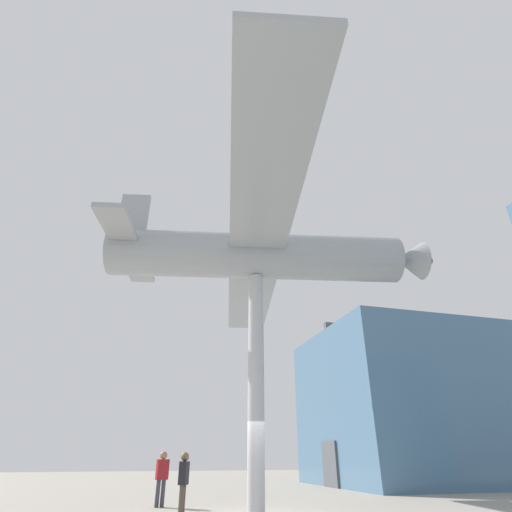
% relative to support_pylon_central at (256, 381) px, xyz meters
% --- Properties ---
extents(glass_pavilion_left, '(10.32, 11.80, 9.30)m').
position_rel_support_pylon_central_xyz_m(glass_pavilion_left, '(-10.00, 12.86, 0.62)').
color(glass_pavilion_left, slate).
rests_on(glass_pavilion_left, ground_plane).
extents(support_pylon_central, '(0.54, 0.54, 7.49)m').
position_rel_support_pylon_central_xyz_m(support_pylon_central, '(0.00, 0.00, 0.00)').
color(support_pylon_central, '#B7B7BC').
rests_on(support_pylon_central, ground_plane).
extents(suspended_airplane, '(18.58, 12.58, 3.43)m').
position_rel_support_pylon_central_xyz_m(suspended_airplane, '(0.03, 0.16, 4.63)').
color(suspended_airplane, '#93999E').
rests_on(suspended_airplane, support_pylon_central).
extents(visitor_person, '(0.45, 0.35, 1.64)m').
position_rel_support_pylon_central_xyz_m(visitor_person, '(-0.29, -2.11, -2.81)').
color(visitor_person, '#4C4238').
rests_on(visitor_person, ground_plane).
extents(visitor_second, '(0.31, 0.44, 1.68)m').
position_rel_support_pylon_central_xyz_m(visitor_second, '(-2.81, -2.60, -2.78)').
color(visitor_second, '#383842').
rests_on(visitor_second, ground_plane).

